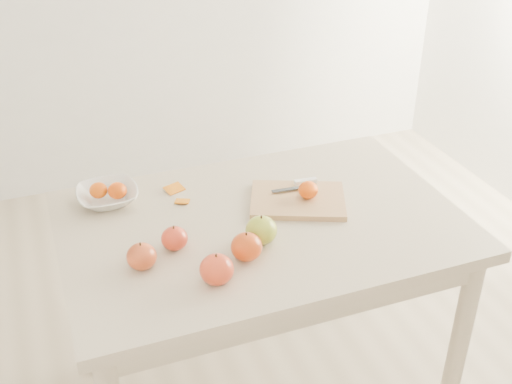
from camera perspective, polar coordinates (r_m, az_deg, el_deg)
name	(u,v)px	position (r m, az deg, el deg)	size (l,w,h in m)	color
table	(262,246)	(2.00, 0.51, -4.86)	(1.20, 0.80, 0.75)	#C2B192
cutting_board	(298,200)	(2.03, 3.73, -0.72)	(0.29, 0.22, 0.02)	tan
board_tangerine	(308,190)	(2.01, 4.66, 0.19)	(0.06, 0.06, 0.05)	#CE4C07
fruit_bowl	(108,196)	(2.07, -13.05, -0.34)	(0.19, 0.19, 0.05)	white
bowl_tangerine_near	(98,190)	(2.06, -13.84, 0.15)	(0.06, 0.06, 0.05)	#DB6107
bowl_tangerine_far	(117,191)	(2.05, -12.22, 0.12)	(0.06, 0.06, 0.05)	#D14007
orange_peel_a	(174,190)	(2.11, -7.27, 0.20)	(0.06, 0.04, 0.00)	orange
orange_peel_b	(182,202)	(2.04, -6.56, -0.87)	(0.04, 0.04, 0.00)	orange
paring_knife	(302,183)	(2.09, 4.13, 0.84)	(0.17, 0.05, 0.01)	white
apple_green	(261,230)	(1.82, 0.47, -3.41)	(0.09, 0.09, 0.08)	olive
apple_red_b	(174,238)	(1.81, -7.26, -4.12)	(0.08, 0.08, 0.07)	#A2050A
apple_red_c	(217,269)	(1.68, -3.51, -6.88)	(0.09, 0.09, 0.08)	maroon
apple_red_d	(142,256)	(1.75, -10.13, -5.66)	(0.08, 0.08, 0.07)	maroon
apple_red_e	(247,247)	(1.76, -0.85, -4.90)	(0.09, 0.09, 0.08)	#9B1406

